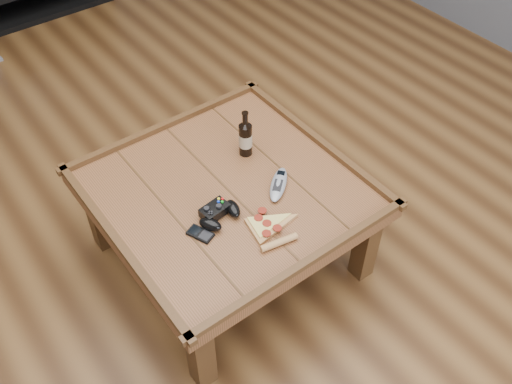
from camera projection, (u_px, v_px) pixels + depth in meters
ground at (230, 257)px, 2.63m from camera, size 6.00×6.00×0.00m
coffee_table at (227, 198)px, 2.35m from camera, size 1.03×1.03×0.48m
beer_bottle at (245, 137)px, 2.39m from camera, size 0.06×0.06×0.22m
game_controller at (219, 214)px, 2.18m from camera, size 0.19×0.14×0.05m
pizza_slice at (269, 228)px, 2.15m from camera, size 0.21×0.29×0.03m
smartphone at (200, 234)px, 2.13m from camera, size 0.09×0.11×0.01m
remote_control at (278, 184)px, 2.30m from camera, size 0.19×0.18×0.03m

